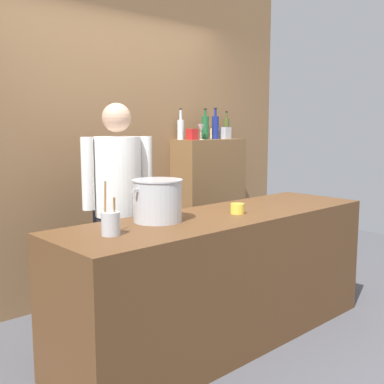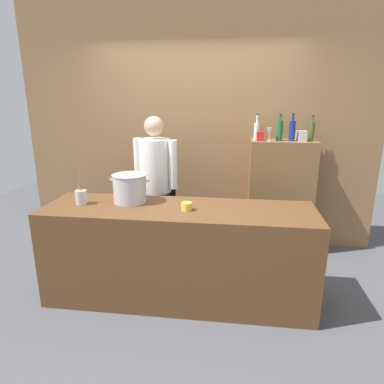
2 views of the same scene
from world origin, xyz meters
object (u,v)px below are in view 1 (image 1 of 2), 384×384
utensil_crock (111,223)px  butter_jar (237,209)px  wine_glass_wide (201,129)px  wine_bottle_clear (181,129)px  wine_bottle_olive (226,128)px  wine_bottle_green (205,127)px  wine_bottle_cobalt (215,127)px  spice_tin_red (192,134)px  stockpot_large (158,200)px  chef (118,199)px  spice_tin_silver (225,133)px  spice_tin_cream (216,134)px

utensil_crock → butter_jar: (0.99, -0.05, -0.03)m
utensil_crock → wine_glass_wide: (1.77, 1.13, 0.50)m
wine_bottle_clear → wine_bottle_olive: (0.62, -0.02, 0.00)m
wine_glass_wide → wine_bottle_green: bearing=27.6°
butter_jar → wine_bottle_cobalt: (1.04, 1.24, 0.55)m
wine_bottle_olive → spice_tin_red: bearing=-170.4°
stockpot_large → wine_glass_wide: size_ratio=2.49×
chef → wine_bottle_green: bearing=-143.5°
chef → butter_jar: (0.46, -0.77, -0.03)m
wine_glass_wide → butter_jar: bearing=-123.6°
utensil_crock → wine_bottle_cobalt: 2.41m
stockpot_large → utensil_crock: 0.45m
butter_jar → chef: bearing=120.7°
stockpot_large → spice_tin_silver: 2.05m
wine_bottle_cobalt → spice_tin_cream: wine_bottle_cobalt is taller
wine_bottle_clear → wine_bottle_green: bearing=-17.3°
chef → wine_bottle_cobalt: size_ratio=5.32×
stockpot_large → butter_jar: bearing=-16.7°
stockpot_large → butter_jar: stockpot_large is taller
stockpot_large → wine_bottle_clear: wine_bottle_clear is taller
wine_bottle_olive → wine_bottle_green: bearing=-171.3°
butter_jar → wine_bottle_cobalt: wine_bottle_cobalt is taller
spice_tin_red → wine_bottle_clear: bearing=107.5°
chef → spice_tin_red: size_ratio=15.71×
wine_bottle_clear → spice_tin_red: wine_bottle_clear is taller
wine_glass_wide → spice_tin_red: size_ratio=1.44×
chef → spice_tin_cream: (1.60, 0.56, 0.45)m
utensil_crock → spice_tin_red: bearing=34.5°
utensil_crock → spice_tin_red: spice_tin_red is taller
chef → wine_bottle_clear: size_ratio=5.56×
stockpot_large → spice_tin_red: bearing=39.5°
wine_bottle_clear → wine_bottle_olive: wine_bottle_clear is taller
wine_bottle_cobalt → spice_tin_red: size_ratio=2.95×
spice_tin_cream → chef: bearing=-160.6°
stockpot_large → wine_bottle_cobalt: (1.60, 1.07, 0.45)m
chef → butter_jar: bearing=138.1°
wine_bottle_olive → spice_tin_silver: wine_bottle_olive is taller
wine_bottle_cobalt → wine_bottle_green: wine_bottle_cobalt is taller
wine_glass_wide → spice_tin_silver: size_ratio=1.26×
wine_bottle_clear → wine_glass_wide: wine_bottle_clear is taller
wine_bottle_olive → spice_tin_cream: wine_bottle_olive is taller
wine_bottle_cobalt → spice_tin_red: 0.36m
utensil_crock → wine_glass_wide: 2.16m
stockpot_large → spice_tin_silver: size_ratio=3.13×
utensil_crock → wine_bottle_clear: bearing=37.9°
stockpot_large → spice_tin_cream: size_ratio=3.51×
stockpot_large → chef: bearing=80.0°
wine_bottle_olive → butter_jar: bearing=-134.4°
wine_bottle_green → spice_tin_silver: (0.26, -0.03, -0.06)m
butter_jar → wine_bottle_cobalt: size_ratio=0.31×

